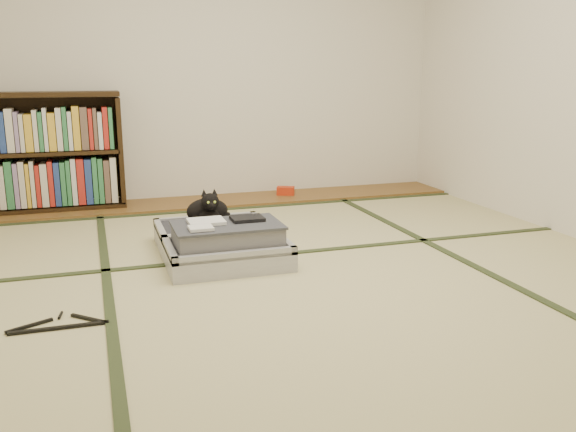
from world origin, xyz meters
name	(u,v)px	position (x,y,z in m)	size (l,w,h in m)	color
floor	(299,276)	(0.00, 0.00, 0.00)	(4.50, 4.50, 0.00)	#CCB788
wood_strip	(222,201)	(0.00, 2.00, 0.01)	(4.00, 0.50, 0.02)	brown
red_item	(286,191)	(0.57, 2.03, 0.06)	(0.15, 0.09, 0.07)	red
tatami_borders	(273,250)	(0.00, 0.49, 0.00)	(4.00, 4.50, 0.01)	#2D381E
bookcase	(37,155)	(-1.43, 2.07, 0.45)	(1.27, 0.29, 0.92)	black
suitcase	(221,242)	(-0.33, 0.47, 0.10)	(0.69, 0.91, 0.27)	#B1B1B6
cat	(208,210)	(-0.35, 0.76, 0.22)	(0.30, 0.31, 0.25)	black
cable_coil	(235,219)	(-0.17, 0.80, 0.14)	(0.10, 0.10, 0.02)	white
hanger	(59,325)	(-1.22, -0.32, 0.01)	(0.43, 0.20, 0.01)	black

